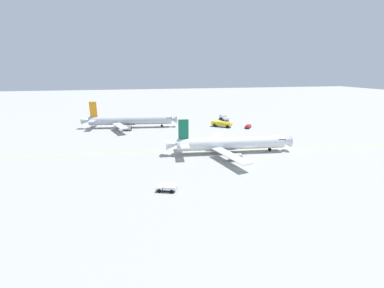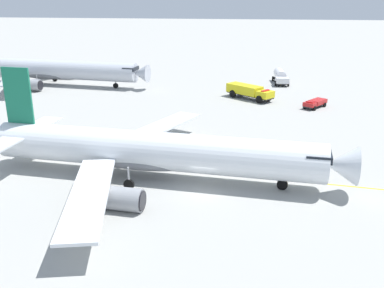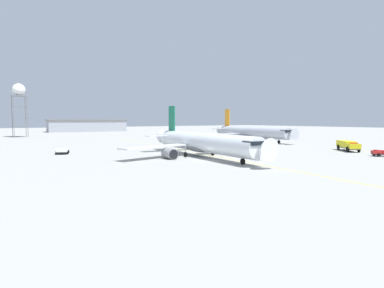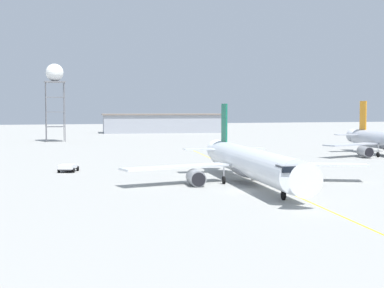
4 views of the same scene
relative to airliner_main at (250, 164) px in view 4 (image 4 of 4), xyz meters
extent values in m
plane|color=#9E9E99|center=(5.83, -2.55, -2.93)|extent=(600.00, 600.00, 0.00)
cylinder|color=silver|center=(0.50, -0.05, 0.19)|extent=(35.30, 7.30, 4.01)
cone|color=silver|center=(19.15, -1.81, 0.19)|extent=(3.35, 4.08, 3.81)
cone|color=silver|center=(-18.46, 1.75, 0.49)|extent=(4.30, 3.77, 3.41)
cube|color=black|center=(16.96, -1.61, 1.09)|extent=(2.71, 3.62, 0.70)
ellipsoid|color=slate|center=(-1.25, 0.12, -0.91)|extent=(12.91, 4.78, 2.21)
cube|color=#146B4C|center=(-14.87, 1.41, 5.28)|extent=(3.21, 0.54, 6.17)
cube|color=silver|center=(-14.52, 5.11, 0.99)|extent=(3.14, 6.06, 0.20)
cube|color=silver|center=(-15.22, -2.30, 0.99)|extent=(3.14, 6.06, 0.20)
cube|color=silver|center=(-1.35, 10.15, -0.51)|extent=(9.37, 15.92, 0.28)
cube|color=silver|center=(-3.23, -9.72, -0.51)|extent=(6.71, 16.27, 0.28)
cylinder|color=gray|center=(0.51, 7.57, -1.86)|extent=(3.77, 2.53, 2.20)
cylinder|color=black|center=(2.34, 7.40, -1.86)|extent=(0.33, 1.88, 1.87)
cylinder|color=gray|center=(-0.92, -7.53, -1.86)|extent=(3.77, 2.53, 2.20)
cylinder|color=black|center=(0.91, -7.71, -1.86)|extent=(0.33, 1.88, 1.87)
cylinder|color=#9EA0A5|center=(13.77, -1.30, -1.45)|extent=(0.20, 0.20, 1.87)
cylinder|color=black|center=(13.77, -1.30, -2.38)|extent=(1.12, 0.40, 1.10)
cylinder|color=#9EA0A5|center=(-0.93, 3.51, -1.45)|extent=(0.20, 0.20, 1.87)
cylinder|color=black|center=(-0.93, 3.51, -2.38)|extent=(1.12, 0.40, 1.10)
cylinder|color=#9EA0A5|center=(-1.57, -3.27, -1.45)|extent=(0.20, 0.20, 1.87)
cylinder|color=black|center=(-1.57, -3.27, -2.38)|extent=(1.12, 0.40, 1.10)
cone|color=#B2B7C1|center=(-51.67, 48.53, 0.74)|extent=(4.38, 3.79, 3.32)
cube|color=orange|center=(-47.94, 48.08, 5.83)|extent=(3.21, 0.63, 6.87)
cube|color=#B2B7C1|center=(-47.48, 51.80, 1.22)|extent=(3.31, 6.21, 0.20)
cube|color=#B2B7C1|center=(-48.40, 44.35, 1.22)|extent=(3.31, 6.21, 0.20)
cube|color=#B2B7C1|center=(-35.98, 37.63, -0.25)|extent=(7.64, 14.28, 0.28)
cylinder|color=gray|center=(-33.11, 39.38, -1.63)|extent=(3.88, 2.69, 2.26)
cylinder|color=black|center=(-31.26, 39.15, -1.63)|extent=(0.38, 1.93, 1.93)
cylinder|color=#9EA0A5|center=(-33.80, 42.96, -1.31)|extent=(0.20, 0.20, 2.14)
cylinder|color=black|center=(-33.80, 42.96, -2.38)|extent=(1.13, 0.43, 1.10)
cube|color=#232326|center=(-23.27, -23.06, -2.43)|extent=(4.61, 3.32, 0.20)
cube|color=white|center=(-24.64, -22.59, -2.06)|extent=(1.97, 2.72, 0.55)
cube|color=black|center=(-25.14, -22.42, -1.98)|extent=(0.74, 1.98, 0.31)
cube|color=white|center=(-22.58, -23.30, -1.98)|extent=(3.36, 3.20, 0.70)
cylinder|color=black|center=(-25.04, -23.75, -2.53)|extent=(0.85, 0.52, 0.80)
cylinder|color=black|center=(-24.25, -21.43, -2.53)|extent=(0.85, 0.52, 0.80)
cylinder|color=black|center=(-22.40, -24.65, -2.53)|extent=(0.85, 0.52, 0.80)
cylinder|color=black|center=(-21.61, -22.33, -2.53)|extent=(0.85, 0.52, 0.80)
cylinder|color=slate|center=(-109.11, -17.71, 6.26)|extent=(0.24, 0.24, 18.39)
cylinder|color=slate|center=(-114.68, -17.71, 6.26)|extent=(0.24, 0.24, 18.39)
cylinder|color=slate|center=(-114.68, -23.28, 6.26)|extent=(0.24, 0.24, 18.39)
cylinder|color=slate|center=(-109.11, -23.28, 6.26)|extent=(0.24, 0.24, 18.39)
cube|color=slate|center=(-111.90, -20.50, 1.66)|extent=(5.77, 5.77, 0.16)
cube|color=slate|center=(-111.90, -20.50, 6.26)|extent=(5.77, 5.77, 0.16)
cube|color=slate|center=(-111.90, -20.50, 10.86)|extent=(5.77, 5.77, 0.16)
cube|color=slate|center=(-111.90, -20.50, 15.61)|extent=(6.37, 6.37, 0.30)
sphere|color=white|center=(-111.90, -20.50, 18.48)|extent=(5.45, 5.45, 5.45)
cube|color=#999EA8|center=(-164.11, 25.88, 0.77)|extent=(21.08, 50.10, 7.41)
cube|color=#72665B|center=(-164.11, 25.88, 4.73)|extent=(22.39, 51.42, 0.50)
cube|color=yellow|center=(-2.16, 3.06, -2.93)|extent=(139.39, 16.65, 0.01)
camera|label=1|loc=(-29.02, -75.44, 23.05)|focal=24.04mm
camera|label=2|loc=(9.91, -42.13, 15.89)|focal=40.72mm
camera|label=3|loc=(56.35, -41.55, 4.98)|focal=30.96mm
camera|label=4|loc=(75.55, -30.14, 7.85)|focal=54.89mm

